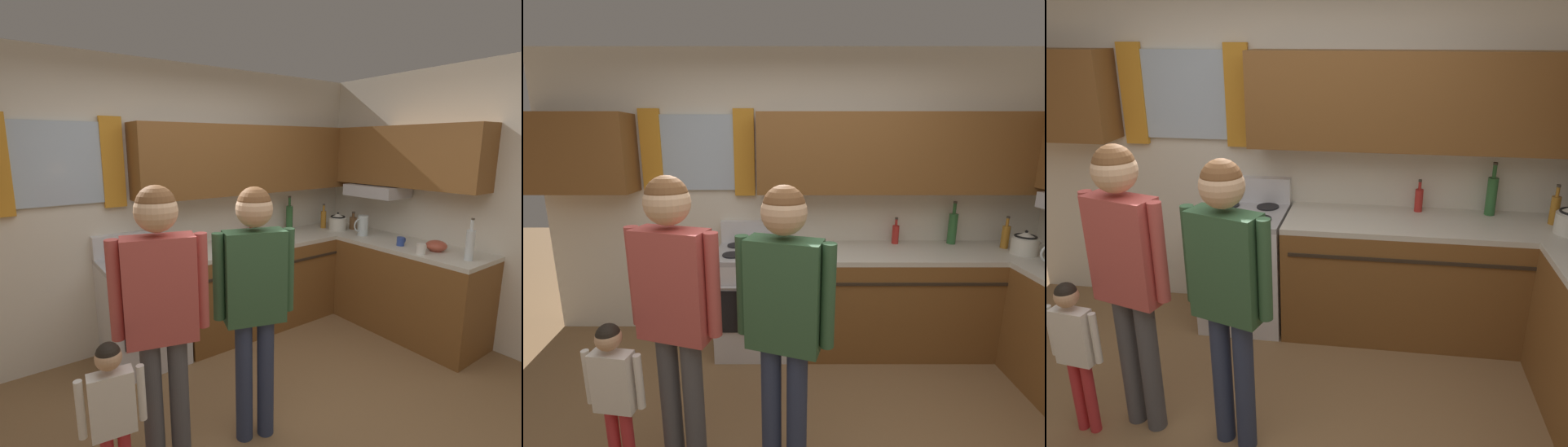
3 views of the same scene
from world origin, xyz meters
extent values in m
cube|color=silver|center=(0.00, 1.90, 1.30)|extent=(4.60, 0.10, 2.60)
cube|color=silver|center=(-0.85, 1.83, 1.72)|extent=(0.64, 0.03, 0.66)
cube|color=orange|center=(-0.44, 1.82, 1.72)|extent=(0.18, 0.04, 0.76)
cube|color=brown|center=(0.99, 1.69, 1.72)|extent=(2.61, 0.32, 0.67)
cube|color=silver|center=(2.35, -0.17, 1.30)|extent=(0.10, 4.05, 2.60)
cube|color=brown|center=(2.14, 0.84, 1.75)|extent=(0.32, 1.73, 0.60)
cube|color=#B7B7BC|center=(2.08, 1.05, 1.38)|extent=(0.40, 0.60, 0.12)
cube|color=brown|center=(1.14, 1.54, 0.43)|extent=(2.32, 0.62, 0.86)
cube|color=beige|center=(1.14, 1.54, 0.88)|extent=(2.32, 0.62, 0.04)
cube|color=brown|center=(1.99, 0.52, 0.43)|extent=(0.62, 1.42, 0.86)
cube|color=beige|center=(1.99, 0.52, 0.88)|extent=(0.62, 1.42, 0.04)
cube|color=#2D2319|center=(1.14, 1.23, 0.72)|extent=(2.20, 0.01, 0.02)
cube|color=silver|center=(-0.36, 1.54, 0.43)|extent=(0.62, 0.62, 0.86)
cube|color=black|center=(-0.36, 1.23, 0.48)|extent=(0.50, 0.01, 0.36)
cylinder|color=#ADADB2|center=(-0.36, 1.20, 0.70)|extent=(0.50, 0.02, 0.02)
cube|color=#ADADB2|center=(-0.36, 1.54, 0.88)|extent=(0.62, 0.62, 0.04)
cube|color=silver|center=(-0.36, 1.81, 1.00)|extent=(0.62, 0.08, 0.20)
cylinder|color=black|center=(-0.51, 1.40, 0.91)|extent=(0.17, 0.17, 0.01)
cylinder|color=black|center=(-0.20, 1.40, 0.91)|extent=(0.17, 0.17, 0.01)
cylinder|color=black|center=(-0.51, 1.68, 0.91)|extent=(0.17, 0.17, 0.01)
cylinder|color=black|center=(-0.20, 1.68, 0.91)|extent=(0.17, 0.17, 0.01)
cube|color=#CC4C4C|center=(-0.36, 1.19, 0.52)|extent=(0.20, 0.02, 0.34)
cylinder|color=#2D6633|center=(1.45, 1.75, 1.04)|extent=(0.08, 0.08, 0.28)
cylinder|color=#2D6633|center=(1.45, 1.75, 1.23)|extent=(0.03, 0.03, 0.10)
cylinder|color=#3F382D|center=(1.45, 1.75, 1.29)|extent=(0.03, 0.03, 0.02)
cylinder|color=red|center=(0.94, 1.76, 0.99)|extent=(0.06, 0.06, 0.17)
cylinder|color=red|center=(0.94, 1.76, 1.10)|extent=(0.02, 0.02, 0.06)
cylinder|color=#3F382D|center=(0.94, 1.76, 1.14)|extent=(0.03, 0.03, 0.02)
cylinder|color=silver|center=(1.94, -0.05, 1.03)|extent=(0.07, 0.07, 0.26)
cylinder|color=silver|center=(1.94, -0.05, 1.21)|extent=(0.03, 0.03, 0.09)
cylinder|color=#3F382D|center=(1.94, -0.05, 1.26)|extent=(0.03, 0.03, 0.02)
cylinder|color=brown|center=(2.09, 1.37, 0.97)|extent=(0.08, 0.08, 0.14)
cylinder|color=brown|center=(2.09, 1.37, 1.06)|extent=(0.03, 0.03, 0.05)
cylinder|color=#3F382D|center=(2.09, 1.37, 1.10)|extent=(0.04, 0.04, 0.02)
cylinder|color=#B27223|center=(1.86, 1.61, 1.00)|extent=(0.06, 0.06, 0.20)
cylinder|color=#B27223|center=(1.86, 1.61, 1.14)|extent=(0.02, 0.02, 0.07)
cylinder|color=#3F382D|center=(1.86, 1.61, 1.18)|extent=(0.03, 0.03, 0.02)
cylinder|color=#2D479E|center=(1.89, 0.58, 0.94)|extent=(0.07, 0.07, 0.08)
torus|color=#2D479E|center=(1.93, 0.58, 0.95)|extent=(0.06, 0.01, 0.06)
cylinder|color=white|center=(1.78, 0.30, 0.95)|extent=(0.08, 0.08, 0.09)
torus|color=white|center=(1.83, 0.30, 0.95)|extent=(0.07, 0.01, 0.07)
cylinder|color=silver|center=(1.91, 1.44, 0.97)|extent=(0.20, 0.20, 0.14)
cone|color=silver|center=(1.91, 1.44, 1.06)|extent=(0.18, 0.18, 0.05)
sphere|color=black|center=(1.91, 1.44, 1.09)|extent=(0.02, 0.02, 0.02)
cone|color=silver|center=(2.04, 1.44, 1.00)|extent=(0.09, 0.04, 0.07)
torus|color=black|center=(1.91, 1.44, 1.05)|extent=(0.17, 0.17, 0.02)
cylinder|color=silver|center=(1.93, 1.09, 1.01)|extent=(0.11, 0.11, 0.22)
torus|color=silver|center=(1.86, 1.09, 1.02)|extent=(0.14, 0.02, 0.14)
cylinder|color=#B24C38|center=(1.99, 0.28, 0.92)|extent=(0.10, 0.10, 0.03)
ellipsoid|color=#B24C38|center=(1.99, 0.28, 0.95)|extent=(0.19, 0.19, 0.10)
cylinder|color=#4C4C51|center=(-0.58, 0.27, 0.41)|extent=(0.11, 0.11, 0.82)
cylinder|color=#4C4C51|center=(-0.72, 0.31, 0.41)|extent=(0.11, 0.11, 0.82)
cube|color=#BF4C47|center=(-0.65, 0.29, 1.11)|extent=(0.41, 0.26, 0.58)
cylinder|color=#BF4C47|center=(-0.43, 0.23, 1.14)|extent=(0.07, 0.07, 0.54)
cylinder|color=#BF4C47|center=(-0.86, 0.36, 1.14)|extent=(0.07, 0.07, 0.54)
sphere|color=#DBAD84|center=(-0.65, 0.29, 1.54)|extent=(0.23, 0.23, 0.23)
sphere|color=brown|center=(-0.65, 0.29, 1.56)|extent=(0.21, 0.21, 0.21)
cylinder|color=#2D3856|center=(-0.02, 0.21, 0.40)|extent=(0.11, 0.11, 0.80)
cylinder|color=#2D3856|center=(-0.16, 0.25, 0.40)|extent=(0.11, 0.11, 0.80)
cube|color=#335938|center=(-0.09, 0.23, 1.09)|extent=(0.40, 0.26, 0.57)
cylinder|color=#335938|center=(0.12, 0.16, 1.11)|extent=(0.07, 0.07, 0.52)
cylinder|color=#335938|center=(-0.30, 0.30, 1.11)|extent=(0.07, 0.07, 0.52)
sphere|color=#DBAD84|center=(-0.09, 0.23, 1.50)|extent=(0.22, 0.22, 0.22)
sphere|color=brown|center=(-0.09, 0.23, 1.53)|extent=(0.20, 0.20, 0.20)
cube|color=white|center=(-0.96, 0.19, 0.63)|extent=(0.22, 0.12, 0.33)
cylinder|color=white|center=(-0.82, 0.17, 0.64)|extent=(0.04, 0.04, 0.30)
cylinder|color=white|center=(-1.10, 0.21, 0.64)|extent=(0.04, 0.04, 0.30)
sphere|color=tan|center=(-0.96, 0.19, 0.87)|extent=(0.13, 0.13, 0.13)
sphere|color=black|center=(-0.96, 0.19, 0.89)|extent=(0.12, 0.12, 0.12)
camera|label=1|loc=(-1.34, -1.59, 1.87)|focal=26.62mm
camera|label=2|loc=(-0.09, -1.38, 1.83)|focal=24.40mm
camera|label=3|loc=(0.64, -2.01, 2.19)|focal=35.78mm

